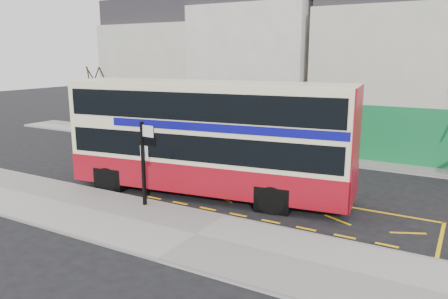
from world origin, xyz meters
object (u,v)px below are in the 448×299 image
Objects in this scene: bus_stop_post at (144,156)px; car_grey at (262,147)px; street_tree_left at (100,75)px; car_silver at (154,136)px; double_decker_bus at (209,137)px.

bus_stop_post is 10.14m from car_grey.
car_grey is at bearing -6.71° from street_tree_left.
street_tree_left is at bearing 85.35° from car_grey.
street_tree_left is at bearing 55.48° from car_silver.
bus_stop_post is at bearing -121.66° from double_decker_bus.
street_tree_left reaches higher than bus_stop_post.
car_grey is 0.60× the size of street_tree_left.
street_tree_left reaches higher than car_silver.
car_silver is 1.03× the size of car_grey.
street_tree_left is (-15.25, 8.97, 1.84)m from double_decker_bus.
car_grey is at bearing 93.48° from bus_stop_post.
bus_stop_post reaches higher than car_silver.
double_decker_bus is at bearing -170.89° from car_grey.
bus_stop_post is (-1.21, -2.74, -0.43)m from double_decker_bus.
car_grey is (-0.90, 7.28, -1.89)m from double_decker_bus.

